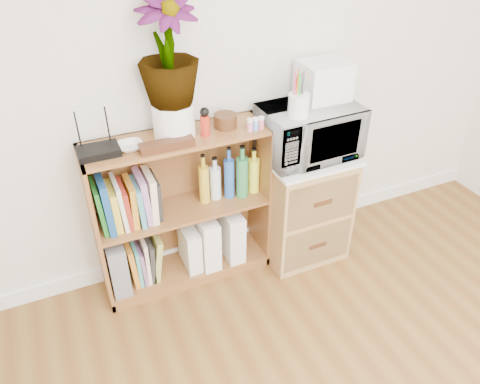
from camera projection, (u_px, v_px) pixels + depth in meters
skirting_board at (230, 238)px, 3.14m from camera, size 4.00×0.02×0.10m
bookshelf at (183, 211)px, 2.68m from camera, size 1.00×0.30×0.95m
wicker_unit at (301, 205)px, 2.95m from camera, size 0.50×0.45×0.70m
microwave at (309, 131)px, 2.65m from camera, size 0.55×0.38×0.30m
pen_cup at (299, 105)px, 2.43m from camera, size 0.11×0.11×0.12m
small_appliance at (324, 80)px, 2.60m from camera, size 0.27×0.22×0.21m
router at (98, 151)px, 2.26m from camera, size 0.20×0.14×0.04m
white_bowl at (130, 146)px, 2.30m from camera, size 0.13×0.13×0.03m
plant_pot at (174, 120)px, 2.38m from camera, size 0.21×0.21×0.18m
potted_plant at (168, 50)px, 2.18m from camera, size 0.30×0.30×0.53m
trinket_box at (167, 145)px, 2.30m from camera, size 0.27×0.07×0.04m
kokeshi_doll at (205, 126)px, 2.40m from camera, size 0.05×0.05×0.11m
wooden_bowl at (225, 121)px, 2.50m from camera, size 0.12×0.12×0.07m
paint_jars at (256, 126)px, 2.47m from camera, size 0.10×0.04×0.05m
file_box at (116, 262)px, 2.68m from camera, size 0.10×0.27×0.33m
magazine_holder_left at (190, 246)px, 2.83m from camera, size 0.09×0.22×0.28m
magazine_holder_mid at (206, 238)px, 2.85m from camera, size 0.11×0.27×0.33m
magazine_holder_right at (230, 232)px, 2.91m from camera, size 0.10×0.26×0.33m
cookbooks at (127, 201)px, 2.50m from camera, size 0.34×0.20×0.31m
liquor_bottles at (230, 174)px, 2.69m from camera, size 0.37×0.07×0.32m
lower_books at (144, 259)px, 2.75m from camera, size 0.20×0.19×0.29m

